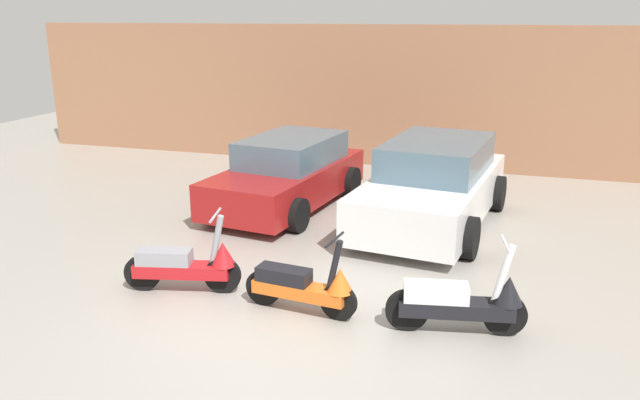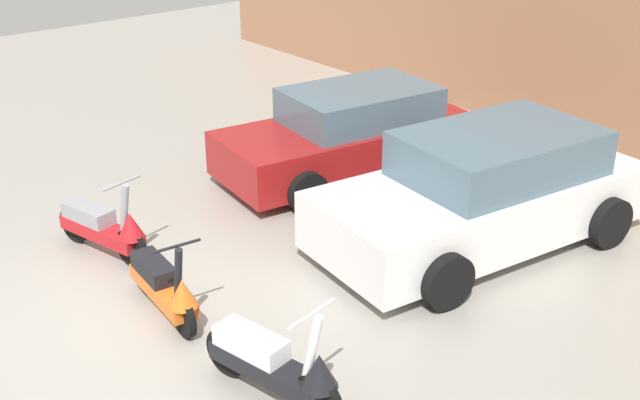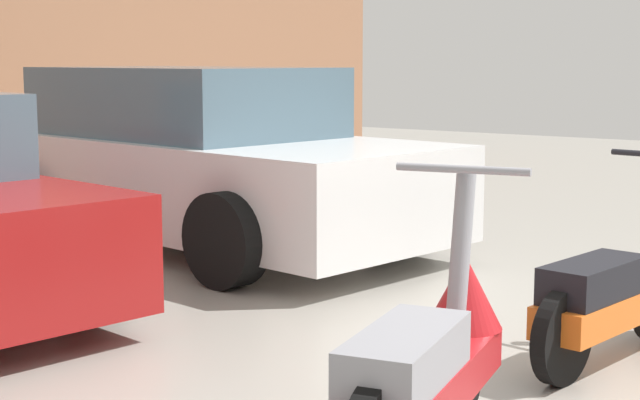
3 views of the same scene
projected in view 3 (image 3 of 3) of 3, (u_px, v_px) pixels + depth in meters
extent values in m
cylinder|color=black|center=(462.00, 361.00, 4.22)|extent=(0.50, 0.19, 0.49)
cube|color=#B2191E|center=(424.00, 386.00, 3.72)|extent=(1.31, 0.58, 0.17)
cube|color=gray|center=(405.00, 357.00, 3.48)|extent=(0.76, 0.44, 0.19)
cylinder|color=gray|center=(461.00, 252.00, 4.10)|extent=(0.24, 0.13, 0.70)
cylinder|color=gray|center=(462.00, 169.00, 4.05)|extent=(0.16, 0.56, 0.03)
cone|color=#B2191E|center=(465.00, 291.00, 4.19)|extent=(0.39, 0.39, 0.32)
cylinder|color=black|center=(563.00, 337.00, 4.63)|extent=(0.47, 0.13, 0.47)
cube|color=orange|center=(614.00, 305.00, 5.00)|extent=(1.24, 0.42, 0.16)
cube|color=black|center=(594.00, 279.00, 4.82)|extent=(0.71, 0.35, 0.18)
cylinder|color=black|center=(93.00, 268.00, 5.87)|extent=(0.29, 0.62, 0.60)
cube|color=white|center=(205.00, 180.00, 8.15)|extent=(2.34, 4.52, 0.72)
cube|color=slate|center=(184.00, 101.00, 8.23)|extent=(1.88, 2.61, 0.57)
cylinder|color=black|center=(401.00, 209.00, 7.93)|extent=(0.31, 0.68, 0.66)
cylinder|color=black|center=(225.00, 240.00, 6.59)|extent=(0.31, 0.68, 0.66)
cylinder|color=black|center=(192.00, 181.00, 9.77)|extent=(0.31, 0.68, 0.66)
cylinder|color=black|center=(21.00, 201.00, 8.43)|extent=(0.31, 0.68, 0.66)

